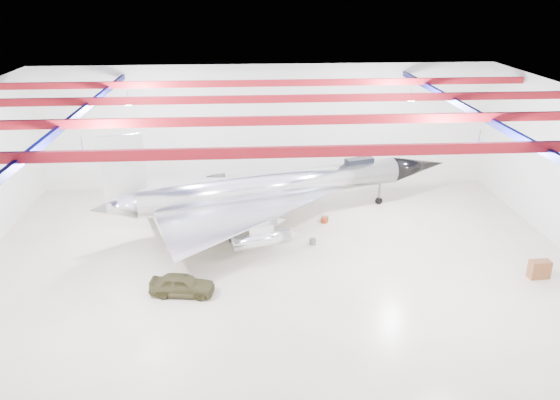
{
  "coord_description": "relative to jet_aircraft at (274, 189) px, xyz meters",
  "views": [
    {
      "loc": [
        -2.13,
        -32.38,
        17.46
      ],
      "look_at": [
        0.29,
        2.0,
        3.68
      ],
      "focal_mm": 35.0,
      "sensor_mm": 36.0,
      "label": 1
    }
  ],
  "objects": [
    {
      "name": "engine_drum",
      "position": [
        2.52,
        -4.35,
        -2.41
      ],
      "size": [
        0.48,
        0.48,
        0.43
      ],
      "primitive_type": "cylinder",
      "rotation": [
        0.0,
        0.0,
        -0.0
      ],
      "color": "#59595B",
      "rests_on": "floor"
    },
    {
      "name": "floor",
      "position": [
        -0.15,
        -6.84,
        -2.63
      ],
      "size": [
        40.0,
        40.0,
        0.0
      ],
      "primitive_type": "plane",
      "color": "#BFB198",
      "rests_on": "ground"
    },
    {
      "name": "ceiling",
      "position": [
        -0.15,
        -6.84,
        8.37
      ],
      "size": [
        40.0,
        40.0,
        0.0
      ],
      "primitive_type": "plane",
      "rotation": [
        3.14,
        0.0,
        0.0
      ],
      "color": "#0A0F38",
      "rests_on": "wall_back"
    },
    {
      "name": "jeep",
      "position": [
        -6.13,
        -10.5,
        -1.97
      ],
      "size": [
        4.06,
        2.11,
        1.32
      ],
      "primitive_type": "imported",
      "rotation": [
        0.0,
        0.0,
        1.42
      ],
      "color": "#3E3A1F",
      "rests_on": "floor"
    },
    {
      "name": "jet_aircraft",
      "position": [
        0.0,
        0.0,
        0.0
      ],
      "size": [
        28.63,
        21.03,
        8.02
      ],
      "rotation": [
        0.0,
        0.0,
        0.3
      ],
      "color": "silver",
      "rests_on": "floor"
    },
    {
      "name": "ceiling_structure",
      "position": [
        -0.15,
        -6.84,
        7.69
      ],
      "size": [
        39.5,
        29.5,
        1.08
      ],
      "color": "maroon",
      "rests_on": "ceiling"
    },
    {
      "name": "desk",
      "position": [
        16.23,
        -10.07,
        -2.04
      ],
      "size": [
        1.34,
        0.73,
        1.19
      ],
      "primitive_type": "cube",
      "rotation": [
        0.0,
        0.0,
        0.07
      ],
      "color": "brown",
      "rests_on": "floor"
    },
    {
      "name": "crate_ply",
      "position": [
        -3.59,
        -1.76,
        -2.44
      ],
      "size": [
        0.62,
        0.53,
        0.38
      ],
      "primitive_type": "cube",
      "rotation": [
        0.0,
        0.0,
        -0.19
      ],
      "color": "olive",
      "rests_on": "floor"
    },
    {
      "name": "wall_back",
      "position": [
        -0.15,
        8.16,
        2.87
      ],
      "size": [
        40.0,
        0.0,
        40.0
      ],
      "primitive_type": "plane",
      "rotation": [
        1.57,
        0.0,
        0.0
      ],
      "color": "silver",
      "rests_on": "floor"
    },
    {
      "name": "parts_bin",
      "position": [
        3.96,
        -0.43,
        -2.43
      ],
      "size": [
        0.66,
        0.58,
        0.4
      ],
      "primitive_type": "cube",
      "rotation": [
        0.0,
        0.0,
        -0.22
      ],
      "color": "olive",
      "rests_on": "floor"
    },
    {
      "name": "oil_barrel",
      "position": [
        -2.02,
        -1.55,
        -2.44
      ],
      "size": [
        0.56,
        0.45,
        0.39
      ],
      "primitive_type": "cube",
      "rotation": [
        0.0,
        0.0,
        -0.0
      ],
      "color": "olive",
      "rests_on": "floor"
    },
    {
      "name": "toolbox_red",
      "position": [
        0.48,
        3.12,
        -2.47
      ],
      "size": [
        0.55,
        0.5,
        0.31
      ],
      "primitive_type": "cube",
      "rotation": [
        0.0,
        0.0,
        0.38
      ],
      "color": "#AA2D11",
      "rests_on": "floor"
    },
    {
      "name": "spares_box",
      "position": [
        0.31,
        0.21,
        -2.45
      ],
      "size": [
        0.52,
        0.52,
        0.36
      ],
      "primitive_type": "cylinder",
      "rotation": [
        0.0,
        0.0,
        0.35
      ],
      "color": "#59595B",
      "rests_on": "floor"
    },
    {
      "name": "crate_small",
      "position": [
        -6.1,
        0.36,
        -2.49
      ],
      "size": [
        0.43,
        0.36,
        0.28
      ],
      "primitive_type": "cube",
      "rotation": [
        0.0,
        0.0,
        0.1
      ],
      "color": "#59595B",
      "rests_on": "floor"
    },
    {
      "name": "tool_chest",
      "position": [
        3.9,
        -0.68,
        -2.45
      ],
      "size": [
        0.49,
        0.49,
        0.37
      ],
      "primitive_type": "cylinder",
      "rotation": [
        0.0,
        0.0,
        -0.25
      ],
      "color": "#AA2D11",
      "rests_on": "floor"
    }
  ]
}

